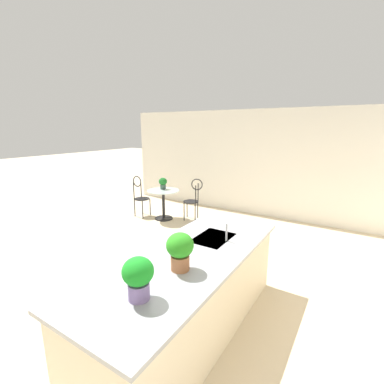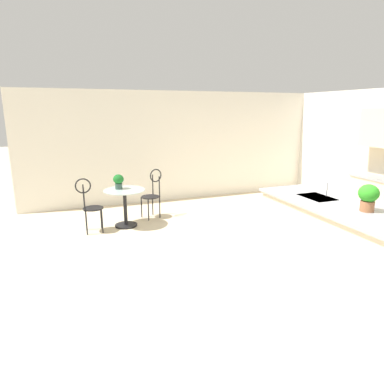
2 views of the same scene
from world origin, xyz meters
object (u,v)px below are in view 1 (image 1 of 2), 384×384
(bistro_table, at_px, (163,202))
(chair_near_window, at_px, (140,194))
(potted_plant_on_table, at_px, (163,183))
(potted_plant_counter_near, at_px, (180,249))
(potted_plant_counter_far, at_px, (138,276))
(chair_by_island, at_px, (193,197))

(bistro_table, height_order, chair_near_window, chair_near_window)
(potted_plant_on_table, distance_m, potted_plant_counter_near, 4.33)
(potted_plant_counter_far, bearing_deg, bistro_table, -144.15)
(potted_plant_counter_far, bearing_deg, potted_plant_counter_near, 178.28)
(chair_near_window, xyz_separation_m, potted_plant_counter_far, (3.63, 3.37, 0.55))
(chair_by_island, bearing_deg, potted_plant_counter_far, 26.59)
(potted_plant_on_table, relative_size, potted_plant_counter_far, 0.82)
(potted_plant_counter_near, bearing_deg, chair_near_window, -132.29)
(potted_plant_on_table, relative_size, potted_plant_counter_near, 0.78)
(chair_near_window, relative_size, chair_by_island, 1.00)
(chair_by_island, xyz_separation_m, potted_plant_on_table, (0.25, -0.74, 0.33))
(bistro_table, bearing_deg, potted_plant_on_table, -140.96)
(chair_near_window, relative_size, potted_plant_counter_near, 2.81)
(bistro_table, height_order, potted_plant_counter_far, potted_plant_counter_far)
(chair_by_island, height_order, potted_plant_counter_near, potted_plant_counter_near)
(chair_by_island, distance_m, potted_plant_counter_near, 4.15)
(potted_plant_on_table, bearing_deg, chair_by_island, 109.05)
(chair_by_island, relative_size, potted_plant_on_table, 3.61)
(potted_plant_on_table, bearing_deg, potted_plant_counter_near, 40.40)
(bistro_table, xyz_separation_m, potted_plant_counter_far, (3.74, 2.70, 0.68))
(bistro_table, bearing_deg, potted_plant_counter_near, 40.45)
(potted_plant_counter_near, bearing_deg, bistro_table, -139.55)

